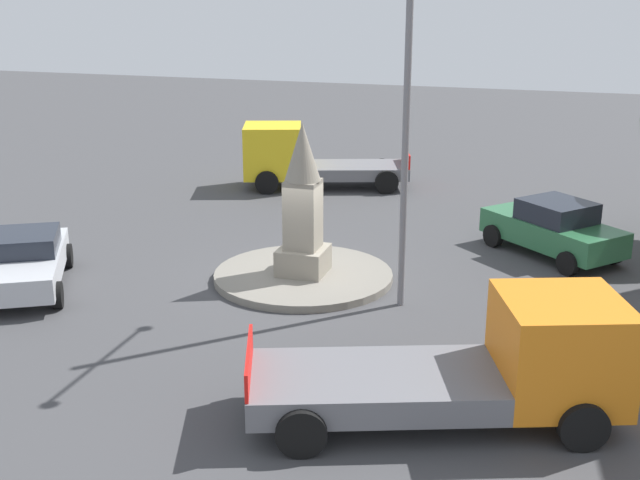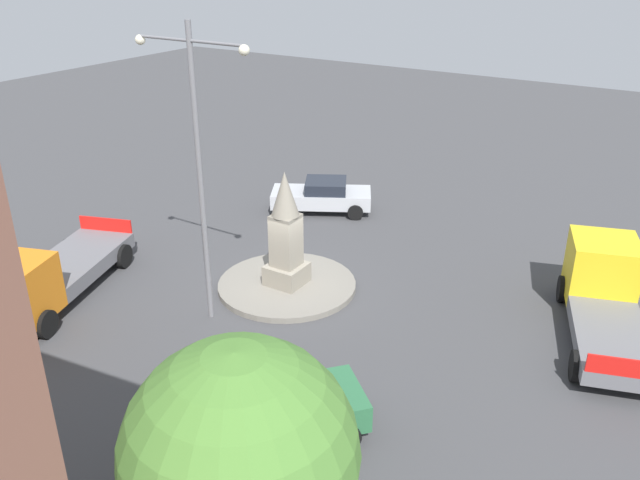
{
  "view_description": "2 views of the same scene",
  "coord_description": "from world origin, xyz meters",
  "px_view_note": "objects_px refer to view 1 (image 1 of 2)",
  "views": [
    {
      "loc": [
        18.78,
        6.18,
        7.39
      ],
      "look_at": [
        0.53,
        0.61,
        1.28
      ],
      "focal_mm": 46.09,
      "sensor_mm": 36.0,
      "label": 1
    },
    {
      "loc": [
        -11.04,
        15.59,
        10.49
      ],
      "look_at": [
        -0.73,
        -0.9,
        1.57
      ],
      "focal_mm": 36.57,
      "sensor_mm": 36.0,
      "label": 2
    }
  ],
  "objects_px": {
    "monument": "(303,206)",
    "truck_orange_approaching": "(485,364)",
    "truck_yellow_parked_right": "(300,158)",
    "car_green_far_side": "(553,228)",
    "car_silver_near_island": "(26,261)",
    "streetlamp": "(407,82)"
  },
  "relations": [
    {
      "from": "truck_orange_approaching",
      "to": "truck_yellow_parked_right",
      "type": "height_order",
      "value": "truck_yellow_parked_right"
    },
    {
      "from": "car_silver_near_island",
      "to": "truck_orange_approaching",
      "type": "bearing_deg",
      "value": 74.87
    },
    {
      "from": "car_green_far_side",
      "to": "truck_orange_approaching",
      "type": "relative_size",
      "value": 0.62
    },
    {
      "from": "monument",
      "to": "streetlamp",
      "type": "relative_size",
      "value": 0.44
    },
    {
      "from": "monument",
      "to": "truck_orange_approaching",
      "type": "distance_m",
      "value": 7.75
    },
    {
      "from": "monument",
      "to": "streetlamp",
      "type": "height_order",
      "value": "streetlamp"
    },
    {
      "from": "monument",
      "to": "car_silver_near_island",
      "type": "bearing_deg",
      "value": -67.98
    },
    {
      "from": "streetlamp",
      "to": "car_green_far_side",
      "type": "bearing_deg",
      "value": 145.74
    },
    {
      "from": "monument",
      "to": "truck_yellow_parked_right",
      "type": "height_order",
      "value": "monument"
    },
    {
      "from": "car_green_far_side",
      "to": "car_silver_near_island",
      "type": "bearing_deg",
      "value": -62.48
    },
    {
      "from": "monument",
      "to": "streetlamp",
      "type": "bearing_deg",
      "value": 70.88
    },
    {
      "from": "car_green_far_side",
      "to": "truck_orange_approaching",
      "type": "bearing_deg",
      "value": -5.06
    },
    {
      "from": "streetlamp",
      "to": "car_silver_near_island",
      "type": "height_order",
      "value": "streetlamp"
    },
    {
      "from": "monument",
      "to": "truck_yellow_parked_right",
      "type": "bearing_deg",
      "value": -161.24
    },
    {
      "from": "car_silver_near_island",
      "to": "car_green_far_side",
      "type": "bearing_deg",
      "value": 117.52
    },
    {
      "from": "truck_yellow_parked_right",
      "to": "monument",
      "type": "bearing_deg",
      "value": 18.76
    },
    {
      "from": "truck_yellow_parked_right",
      "to": "car_green_far_side",
      "type": "bearing_deg",
      "value": 59.67
    },
    {
      "from": "car_green_far_side",
      "to": "car_silver_near_island",
      "type": "distance_m",
      "value": 13.98
    },
    {
      "from": "monument",
      "to": "car_green_far_side",
      "type": "height_order",
      "value": "monument"
    },
    {
      "from": "car_green_far_side",
      "to": "car_silver_near_island",
      "type": "xyz_separation_m",
      "value": [
        6.46,
        -12.4,
        -0.08
      ]
    },
    {
      "from": "streetlamp",
      "to": "car_green_far_side",
      "type": "distance_m",
      "value": 7.33
    },
    {
      "from": "monument",
      "to": "truck_orange_approaching",
      "type": "height_order",
      "value": "monument"
    }
  ]
}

